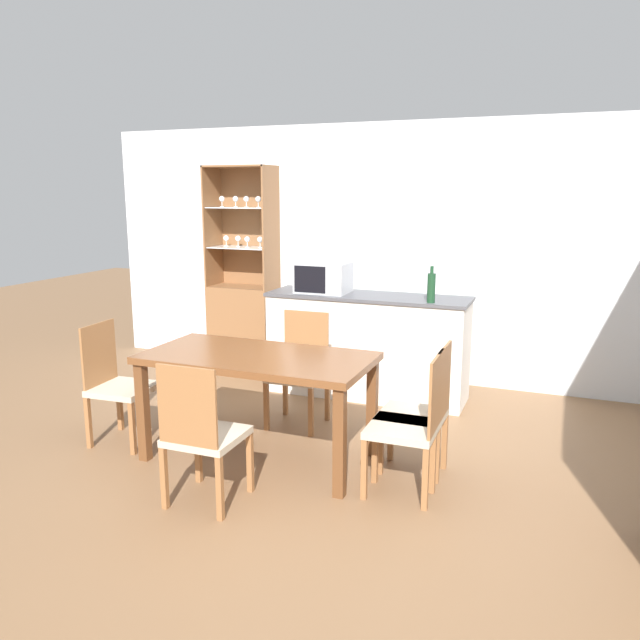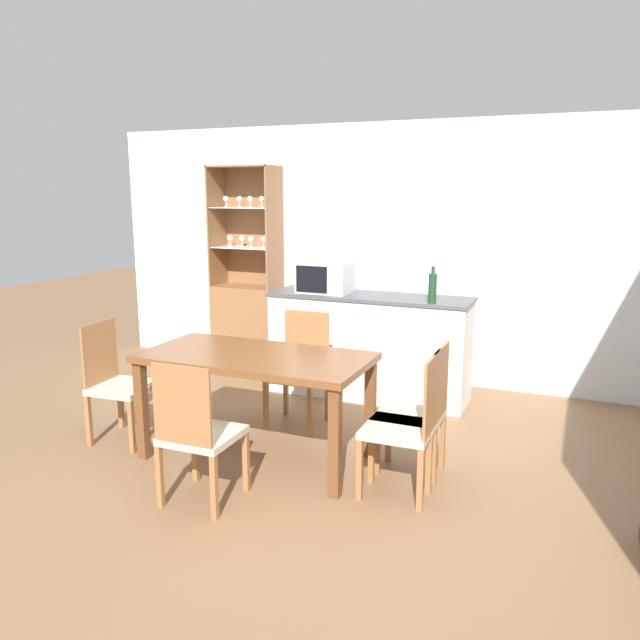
% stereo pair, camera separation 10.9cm
% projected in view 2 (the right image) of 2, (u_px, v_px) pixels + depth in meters
% --- Properties ---
extents(ground_plane, '(18.00, 18.00, 0.00)m').
position_uv_depth(ground_plane, '(302.00, 487.00, 4.06)').
color(ground_plane, brown).
extents(wall_back, '(6.80, 0.06, 2.55)m').
position_uv_depth(wall_back, '(412.00, 254.00, 6.17)').
color(wall_back, silver).
rests_on(wall_back, ground_plane).
extents(kitchen_counter, '(1.86, 0.55, 0.96)m').
position_uv_depth(kitchen_counter, '(369.00, 346.00, 5.79)').
color(kitchen_counter, silver).
rests_on(kitchen_counter, ground_plane).
extents(display_cabinet, '(0.71, 0.39, 2.15)m').
position_uv_depth(display_cabinet, '(248.00, 310.00, 6.79)').
color(display_cabinet, brown).
rests_on(display_cabinet, ground_plane).
extents(dining_table, '(1.60, 0.80, 0.77)m').
position_uv_depth(dining_table, '(256.00, 367.00, 4.39)').
color(dining_table, brown).
rests_on(dining_table, ground_plane).
extents(dining_chair_head_near, '(0.43, 0.43, 0.92)m').
position_uv_depth(dining_chair_head_near, '(198.00, 433.00, 3.78)').
color(dining_chair_head_near, '#C1B299').
rests_on(dining_chair_head_near, ground_plane).
extents(dining_chair_side_left_near, '(0.45, 0.45, 0.92)m').
position_uv_depth(dining_chair_side_left_near, '(118.00, 383.00, 4.76)').
color(dining_chair_side_left_near, '#C1B299').
rests_on(dining_chair_side_left_near, ground_plane).
extents(dining_chair_head_far, '(0.43, 0.43, 0.92)m').
position_uv_depth(dining_chair_head_far, '(300.00, 370.00, 5.10)').
color(dining_chair_head_far, '#C1B299').
rests_on(dining_chair_head_far, ground_plane).
extents(dining_chair_side_right_near, '(0.43, 0.43, 0.92)m').
position_uv_depth(dining_chair_side_right_near, '(406.00, 426.00, 3.89)').
color(dining_chair_side_right_near, '#C1B299').
rests_on(dining_chair_side_right_near, ground_plane).
extents(dining_chair_side_right_far, '(0.42, 0.42, 0.92)m').
position_uv_depth(dining_chair_side_right_far, '(416.00, 414.00, 4.11)').
color(dining_chair_side_right_far, '#C1B299').
rests_on(dining_chair_side_right_far, ground_plane).
extents(microwave, '(0.48, 0.34, 0.28)m').
position_uv_depth(microwave, '(325.00, 277.00, 5.81)').
color(microwave, '#B7BABF').
rests_on(microwave, kitchen_counter).
extents(wine_bottle, '(0.07, 0.07, 0.31)m').
position_uv_depth(wine_bottle, '(432.00, 288.00, 5.26)').
color(wine_bottle, '#193D23').
rests_on(wine_bottle, kitchen_counter).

